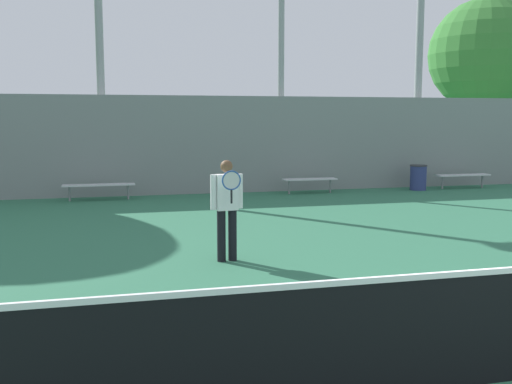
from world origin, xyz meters
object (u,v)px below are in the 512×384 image
(light_pole_far_right, at_px, (99,14))
(light_pole_near_left, at_px, (420,35))
(bench_courtside_far, at_px, (310,180))
(trash_bin, at_px, (418,177))
(tennis_player, at_px, (227,205))
(bench_adjacent_court, at_px, (99,186))
(light_pole_center_back, at_px, (281,21))
(bench_courtside_near, at_px, (463,176))
(tree_green_broad, at_px, (485,55))

(light_pole_far_right, bearing_deg, light_pole_near_left, -0.30)
(bench_courtside_far, height_order, light_pole_near_left, light_pole_near_left)
(light_pole_far_right, distance_m, trash_bin, 11.20)
(tennis_player, height_order, light_pole_near_left, light_pole_near_left)
(bench_adjacent_court, distance_m, light_pole_center_back, 7.71)
(trash_bin, bearing_deg, bench_courtside_near, 2.39)
(bench_adjacent_court, xyz_separation_m, light_pole_near_left, (10.81, 1.55, 4.75))
(light_pole_far_right, bearing_deg, tennis_player, -78.75)
(tennis_player, xyz_separation_m, bench_adjacent_court, (-2.05, 8.02, -0.51))
(light_pole_near_left, xyz_separation_m, tree_green_broad, (4.96, 3.35, -0.24))
(light_pole_center_back, height_order, tree_green_broad, light_pole_center_back)
(bench_courtside_far, bearing_deg, tree_green_broad, 27.43)
(tennis_player, bearing_deg, bench_courtside_far, 57.91)
(bench_courtside_far, xyz_separation_m, trash_bin, (3.69, -0.07, -0.01))
(light_pole_near_left, bearing_deg, tree_green_broad, 34.02)
(tennis_player, relative_size, light_pole_near_left, 0.19)
(bench_courtside_near, bearing_deg, bench_adjacent_court, 180.00)
(light_pole_center_back, distance_m, tree_green_broad, 10.66)
(light_pole_far_right, bearing_deg, bench_courtside_near, -7.93)
(bench_adjacent_court, height_order, tree_green_broad, tree_green_broad)
(trash_bin, bearing_deg, light_pole_center_back, 162.42)
(tennis_player, relative_size, tree_green_broad, 0.23)
(light_pole_near_left, height_order, trash_bin, light_pole_near_left)
(tennis_player, distance_m, trash_bin, 11.26)
(bench_courtside_near, relative_size, bench_adjacent_court, 0.93)
(tennis_player, xyz_separation_m, light_pole_center_back, (3.70, 9.29, 4.46))
(bench_courtside_near, bearing_deg, light_pole_center_back, 167.84)
(trash_bin, distance_m, tree_green_broad, 8.84)
(bench_courtside_far, distance_m, light_pole_far_right, 8.12)
(bench_adjacent_court, bearing_deg, tree_green_broad, 17.27)
(light_pole_near_left, xyz_separation_m, light_pole_center_back, (-5.05, -0.28, 0.22))
(light_pole_far_right, height_order, trash_bin, light_pole_far_right)
(tennis_player, bearing_deg, light_pole_near_left, 43.50)
(light_pole_near_left, bearing_deg, bench_courtside_far, -160.88)
(bench_courtside_near, xyz_separation_m, light_pole_near_left, (-0.88, 1.55, 4.75))
(bench_courtside_near, bearing_deg, tree_green_broad, 50.23)
(bench_adjacent_court, height_order, trash_bin, trash_bin)
(bench_courtside_far, bearing_deg, trash_bin, -1.09)
(trash_bin, bearing_deg, light_pole_far_right, 170.34)
(bench_adjacent_court, bearing_deg, bench_courtside_far, 0.00)
(bench_courtside_near, distance_m, light_pole_far_right, 12.69)
(light_pole_near_left, distance_m, light_pole_center_back, 5.06)
(tennis_player, xyz_separation_m, bench_courtside_near, (9.64, 8.02, -0.51))
(bench_courtside_near, bearing_deg, bench_courtside_far, 180.00)
(light_pole_center_back, bearing_deg, bench_courtside_near, -12.16)
(bench_adjacent_court, relative_size, light_pole_far_right, 0.22)
(light_pole_center_back, bearing_deg, bench_adjacent_court, -167.49)
(light_pole_far_right, xyz_separation_m, trash_bin, (9.87, -1.68, -5.01))
(bench_courtside_near, height_order, light_pole_near_left, light_pole_near_left)
(bench_courtside_near, height_order, light_pole_far_right, light_pole_far_right)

